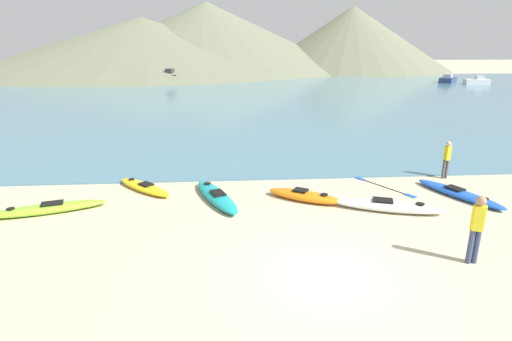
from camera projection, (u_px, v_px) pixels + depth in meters
ground_plane at (327, 275)px, 9.16m from camera, size 400.00×400.00×0.00m
bay_water at (244, 92)px, 49.29m from camera, size 160.00×70.00×0.06m
far_hill_left at (143, 45)px, 89.01m from camera, size 76.13×76.13×11.92m
far_hill_midleft at (206, 37)px, 96.73m from camera, size 71.64×71.64×16.04m
far_hill_midright at (352, 39)px, 94.52m from camera, size 46.00×46.00×14.83m
kayak_on_sand_0 at (459, 193)px, 14.03m from camera, size 2.00×3.44×0.29m
kayak_on_sand_1 at (388, 206)px, 12.81m from camera, size 3.53×1.87×0.37m
kayak_on_sand_2 at (216, 196)px, 13.71m from camera, size 1.91×3.55×0.35m
kayak_on_sand_3 at (144, 187)px, 14.67m from camera, size 2.51×2.52×0.30m
kayak_on_sand_4 at (47, 209)px, 12.63m from camera, size 3.60×1.68×0.33m
kayak_on_sand_5 at (304, 196)px, 13.70m from camera, size 2.60×2.01×0.37m
person_near_foreground at (477, 225)px, 9.42m from camera, size 0.35×0.28×1.73m
person_near_waterline at (447, 157)px, 15.85m from camera, size 0.31×0.24×1.52m
moored_boat_0 at (448, 79)px, 62.89m from camera, size 4.64×5.15×1.30m
moored_boat_1 at (477, 81)px, 59.12m from camera, size 3.61×2.24×1.28m
moored_boat_2 at (73, 78)px, 62.52m from camera, size 5.08×3.62×1.85m
moored_boat_3 at (168, 78)px, 61.62m from camera, size 3.96×3.03×2.16m
loose_paddle at (384, 187)px, 15.05m from camera, size 1.52×2.51×0.03m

